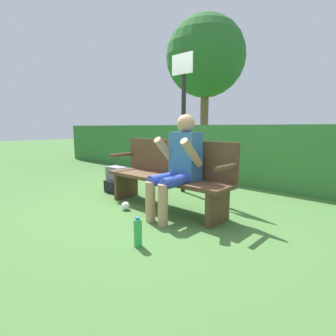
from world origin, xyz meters
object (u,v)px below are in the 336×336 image
object	(u,v)px
water_bottle	(138,233)
tree	(205,58)
signpost	(183,112)
park_bench	(168,174)
person_seated	(179,162)
backpack	(116,180)

from	to	relation	value
water_bottle	tree	distance (m)	7.99
water_bottle	signpost	distance (m)	2.37
park_bench	signpost	size ratio (longest dim) A/B	0.83
park_bench	signpost	bearing A→B (deg)	117.35
tree	water_bottle	bearing A→B (deg)	-59.41
park_bench	tree	world-z (taller)	tree
person_seated	signpost	xyz separation A→B (m)	(-0.71, 0.93, 0.64)
park_bench	backpack	bearing A→B (deg)	177.77
person_seated	tree	world-z (taller)	tree
park_bench	person_seated	world-z (taller)	person_seated
person_seated	signpost	distance (m)	1.33
water_bottle	tree	size ratio (longest dim) A/B	0.06
park_bench	person_seated	bearing A→B (deg)	-25.44
backpack	signpost	size ratio (longest dim) A/B	0.19
person_seated	tree	size ratio (longest dim) A/B	0.25
person_seated	signpost	size ratio (longest dim) A/B	0.55
backpack	signpost	bearing A→B (deg)	42.17
person_seated	backpack	xyz separation A→B (m)	(-1.52, 0.19, -0.46)
person_seated	park_bench	bearing A→B (deg)	154.56
park_bench	signpost	distance (m)	1.22
water_bottle	park_bench	bearing A→B (deg)	119.35
park_bench	person_seated	size ratio (longest dim) A/B	1.53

